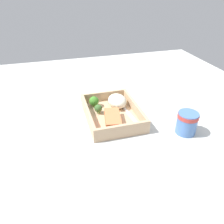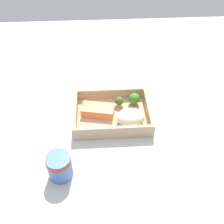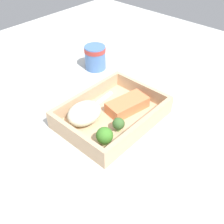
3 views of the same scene
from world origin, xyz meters
TOP-DOWN VIEW (x-y plane):
  - ground_plane at (0.00, 0.00)cm, footprint 160.00×160.00cm
  - takeout_tray at (0.00, 0.00)cm, footprint 27.81×20.83cm
  - tray_rim at (0.00, 0.00)cm, footprint 27.81×20.83cm
  - salmon_fillet at (-5.11, 1.18)cm, footprint 12.67×7.88cm
  - mashed_potatoes at (6.30, -4.13)cm, footprint 9.89×7.78cm
  - broccoli_floret_1 at (8.77, 5.55)cm, footprint 4.21×4.21cm
  - broccoli_floret_2 at (3.01, 4.98)cm, footprint 3.20×3.20cm
  - fork at (0.86, -6.72)cm, footprint 15.88×3.07cm
  - paper_cup at (-16.88, -23.34)cm, footprint 7.47×7.47cm
  - receipt_slip at (25.25, -4.68)cm, footprint 10.63×15.10cm

SIDE VIEW (x-z plane):
  - ground_plane at x=0.00cm, z-range -2.00..0.00cm
  - receipt_slip at x=25.25cm, z-range 0.00..0.24cm
  - takeout_tray at x=0.00cm, z-range 0.00..1.20cm
  - fork at x=0.86cm, z-range 1.20..1.64cm
  - salmon_fillet at x=-5.11cm, z-range 1.20..4.38cm
  - tray_rim at x=0.00cm, z-range 1.20..5.34cm
  - broccoli_floret_2 at x=3.01cm, z-range 1.45..5.33cm
  - broccoli_floret_1 at x=8.77cm, z-range 1.38..6.15cm
  - mashed_potatoes at x=6.30cm, z-range 1.20..6.47cm
  - paper_cup at x=-16.88cm, z-range 0.49..8.86cm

